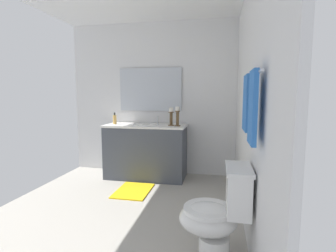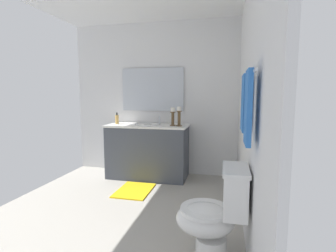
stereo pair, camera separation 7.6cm
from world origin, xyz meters
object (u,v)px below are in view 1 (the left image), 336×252
(vanity_cabinet, at_px, (146,151))
(sink_basin, at_px, (146,127))
(towel_bar, at_px, (253,75))
(bath_mat, at_px, (133,191))
(mirror, at_px, (150,90))
(candle_holder_short, at_px, (171,116))
(towel_near_vanity, at_px, (246,103))
(candle_holder_tall, at_px, (178,116))
(towel_center, at_px, (253,107))
(soap_bottle, at_px, (115,119))
(toilet, at_px, (217,214))

(vanity_cabinet, distance_m, sink_basin, 0.38)
(towel_bar, distance_m, bath_mat, 2.31)
(sink_basin, distance_m, mirror, 0.65)
(candle_holder_short, height_order, towel_bar, towel_bar)
(sink_basin, relative_size, towel_near_vanity, 0.93)
(sink_basin, distance_m, candle_holder_tall, 0.55)
(candle_holder_tall, height_order, towel_center, towel_center)
(candle_holder_short, bearing_deg, vanity_cabinet, -96.82)
(vanity_cabinet, bearing_deg, candle_holder_tall, 81.20)
(vanity_cabinet, xyz_separation_m, soap_bottle, (0.00, -0.51, 0.49))
(bath_mat, bearing_deg, towel_near_vanity, 50.99)
(toilet, relative_size, towel_center, 1.60)
(candle_holder_tall, distance_m, towel_center, 2.17)
(sink_basin, relative_size, candle_holder_short, 1.49)
(candle_holder_tall, xyz_separation_m, towel_near_vanity, (1.61, 0.80, 0.24))
(candle_holder_tall, height_order, candle_holder_short, candle_holder_tall)
(soap_bottle, distance_m, towel_center, 2.78)
(bath_mat, bearing_deg, candle_holder_short, 144.68)
(candle_holder_tall, height_order, toilet, candle_holder_tall)
(sink_basin, distance_m, soap_bottle, 0.52)
(mirror, bearing_deg, towel_near_vanity, 33.72)
(toilet, distance_m, towel_bar, 1.08)
(soap_bottle, bearing_deg, towel_center, 41.28)
(candle_holder_tall, relative_size, soap_bottle, 1.59)
(mirror, xyz_separation_m, bath_mat, (0.91, 0.00, -1.37))
(candle_holder_tall, bearing_deg, bath_mat, -43.06)
(toilet, bearing_deg, towel_near_vanity, 126.67)
(towel_bar, bearing_deg, vanity_cabinet, -144.74)
(toilet, distance_m, towel_center, 0.90)
(towel_bar, bearing_deg, toilet, -100.90)
(soap_bottle, height_order, towel_near_vanity, towel_near_vanity)
(vanity_cabinet, bearing_deg, candle_holder_short, 83.18)
(sink_basin, xyz_separation_m, mirror, (-0.28, -0.00, 0.58))
(sink_basin, distance_m, towel_center, 2.49)
(vanity_cabinet, height_order, mirror, mirror)
(candle_holder_short, bearing_deg, bath_mat, -35.32)
(towel_bar, bearing_deg, bath_mat, -133.39)
(soap_bottle, height_order, bath_mat, soap_bottle)
(vanity_cabinet, bearing_deg, toilet, 31.09)
(towel_near_vanity, distance_m, bath_mat, 2.08)
(vanity_cabinet, xyz_separation_m, towel_center, (2.08, 1.31, 0.79))
(candle_holder_tall, xyz_separation_m, toilet, (1.76, 0.60, -0.62))
(soap_bottle, bearing_deg, towel_near_vanity, 47.22)
(sink_basin, distance_m, towel_bar, 2.39)
(towel_bar, bearing_deg, towel_center, -5.28)
(candle_holder_tall, bearing_deg, mirror, -125.13)
(candle_holder_tall, distance_m, towel_bar, 2.03)
(vanity_cabinet, distance_m, candle_holder_short, 0.69)
(candle_holder_short, bearing_deg, towel_bar, 26.73)
(sink_basin, relative_size, towel_bar, 0.52)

